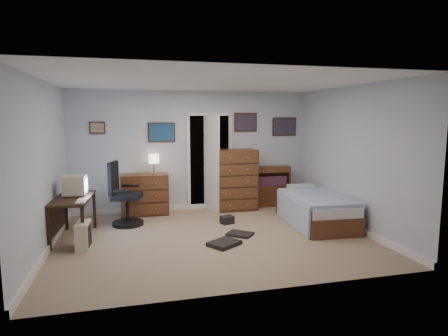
% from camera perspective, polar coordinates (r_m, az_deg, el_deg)
% --- Properties ---
extents(floor, '(5.00, 4.00, 0.02)m').
position_cam_1_polar(floor, '(6.24, -1.62, -10.58)').
color(floor, tan).
rests_on(floor, ground).
extents(computer_desk, '(0.61, 1.21, 0.68)m').
position_cam_1_polar(computer_desk, '(6.52, -22.70, -5.53)').
color(computer_desk, black).
rests_on(computer_desk, floor).
extents(crt_monitor, '(0.37, 0.35, 0.33)m').
position_cam_1_polar(crt_monitor, '(6.59, -21.77, -2.47)').
color(crt_monitor, beige).
rests_on(crt_monitor, computer_desk).
extents(keyboard, '(0.16, 0.37, 0.02)m').
position_cam_1_polar(keyboard, '(6.11, -20.85, -4.69)').
color(keyboard, beige).
rests_on(keyboard, computer_desk).
extents(pc_tower, '(0.21, 0.39, 0.41)m').
position_cam_1_polar(pc_tower, '(6.03, -20.64, -9.61)').
color(pc_tower, beige).
rests_on(pc_tower, floor).
extents(office_chair, '(0.70, 0.70, 1.16)m').
position_cam_1_polar(office_chair, '(7.05, -15.05, -4.86)').
color(office_chair, black).
rests_on(office_chair, floor).
extents(media_stack, '(0.15, 0.15, 0.72)m').
position_cam_1_polar(media_stack, '(8.11, -21.22, -4.13)').
color(media_stack, maroon).
rests_on(media_stack, floor).
extents(low_dresser, '(0.93, 0.48, 0.82)m').
position_cam_1_polar(low_dresser, '(7.73, -12.00, -3.95)').
color(low_dresser, brown).
rests_on(low_dresser, floor).
extents(table_lamp, '(0.21, 0.21, 0.40)m').
position_cam_1_polar(table_lamp, '(7.63, -10.64, 1.30)').
color(table_lamp, gold).
rests_on(table_lamp, low_dresser).
extents(doorway, '(0.96, 1.12, 2.05)m').
position_cam_1_polar(doorway, '(8.28, -2.66, 1.11)').
color(doorway, black).
rests_on(doorway, floor).
extents(tall_dresser, '(0.88, 0.52, 1.28)m').
position_cam_1_polar(tall_dresser, '(7.95, 1.73, -1.79)').
color(tall_dresser, brown).
rests_on(tall_dresser, floor).
extents(headboard_bookcase, '(0.99, 0.28, 0.88)m').
position_cam_1_polar(headboard_bookcase, '(8.32, 6.70, -2.62)').
color(headboard_bookcase, brown).
rests_on(headboard_bookcase, floor).
extents(bed, '(1.08, 1.89, 0.60)m').
position_cam_1_polar(bed, '(7.13, 13.65, -6.03)').
color(bed, brown).
rests_on(bed, floor).
extents(wall_posters, '(4.38, 0.04, 0.60)m').
position_cam_1_polar(wall_posters, '(7.99, -0.71, 6.24)').
color(wall_posters, '#331E11').
rests_on(wall_posters, floor).
extents(floor_clutter, '(0.91, 1.54, 0.14)m').
position_cam_1_polar(floor_clutter, '(6.29, 0.76, -9.98)').
color(floor_clutter, black).
rests_on(floor_clutter, floor).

